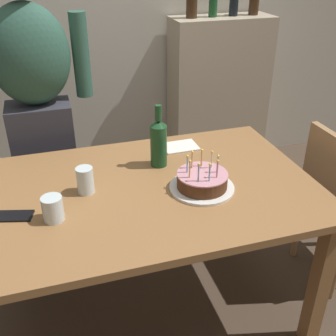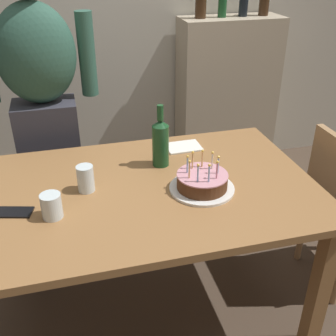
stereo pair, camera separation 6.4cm
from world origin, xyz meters
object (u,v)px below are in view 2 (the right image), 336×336
Objects in this scene: person_man_bearded at (44,110)px; water_glass_far at (52,206)px; cell_phone at (14,212)px; napkin_stack at (183,147)px; water_glass_near at (86,179)px; birthday_cake at (202,182)px; wine_bottle at (161,142)px.

water_glass_far is at bearing 91.16° from person_man_bearded.
napkin_stack is at bearing 40.95° from cell_phone.
water_glass_near is at bearing 33.89° from cell_phone.
water_glass_near is at bearing 166.00° from birthday_cake.
water_glass_near is 0.07× the size of person_man_bearded.
napkin_stack is (0.67, 0.46, -0.05)m from water_glass_far.
water_glass_near is 0.22m from water_glass_far.
birthday_cake is 1.60× the size of napkin_stack.
water_glass_far is at bearing -176.15° from birthday_cake.
water_glass_near is at bearing 48.49° from water_glass_far.
wine_bottle is 1.71× the size of napkin_stack.
napkin_stack is (0.52, 0.29, -0.05)m from water_glass_near.
napkin_stack is at bearing 84.40° from birthday_cake.
cell_phone is 0.09× the size of person_man_bearded.
wine_bottle is at bearing 31.14° from water_glass_far.
cell_phone is (-0.78, 0.02, -0.03)m from birthday_cake.
water_glass_far is at bearing -7.71° from cell_phone.
water_glass_far is at bearing -145.64° from napkin_stack.
person_man_bearded is (-0.65, 0.79, 0.10)m from birthday_cake.
wine_bottle is 0.71m from cell_phone.
water_glass_far is 0.57× the size of napkin_stack.
water_glass_near is at bearing -158.36° from wine_bottle.
birthday_cake is at bearing -65.97° from wine_bottle.
cell_phone is (-0.15, 0.06, -0.05)m from water_glass_far.
water_glass_near reaches higher than cell_phone.
person_man_bearded reaches higher than water_glass_far.
birthday_cake reaches higher than water_glass_far.
person_man_bearded is (-0.69, 0.38, 0.13)m from napkin_stack.
birthday_cake is at bearing 129.21° from person_man_bearded.
water_glass_far is at bearing -131.51° from water_glass_near.
birthday_cake reaches higher than cell_phone.
water_glass_near is (-0.48, 0.12, 0.02)m from birthday_cake.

